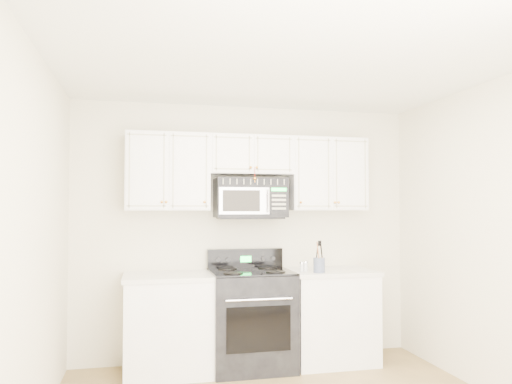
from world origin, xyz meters
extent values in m
cube|color=white|center=(0.00, 0.00, 2.60)|extent=(3.50, 3.50, 0.01)
cube|color=beige|center=(0.00, 1.75, 1.30)|extent=(3.50, 0.01, 2.60)
cube|color=beige|center=(0.00, -1.75, 1.30)|extent=(3.50, 0.01, 2.60)
cube|color=beige|center=(-1.75, 0.00, 1.30)|extent=(0.01, 3.50, 2.60)
cube|color=silver|center=(-0.80, 1.44, 0.44)|extent=(0.82, 0.63, 0.88)
cube|color=beige|center=(-0.80, 1.44, 0.90)|extent=(0.86, 0.65, 0.04)
cube|color=black|center=(-0.80, 1.48, 0.05)|extent=(0.82, 0.55, 0.10)
cube|color=silver|center=(0.80, 1.44, 0.44)|extent=(0.82, 0.63, 0.88)
cube|color=beige|center=(0.80, 1.44, 0.90)|extent=(0.86, 0.65, 0.04)
cube|color=black|center=(0.80, 1.48, 0.05)|extent=(0.82, 0.55, 0.10)
cube|color=black|center=(-0.02, 1.42, 0.46)|extent=(0.78, 0.67, 0.92)
cube|color=black|center=(-0.02, 1.08, 0.45)|extent=(0.59, 0.01, 0.41)
cylinder|color=silver|center=(-0.02, 1.05, 0.72)|extent=(0.61, 0.02, 0.02)
cube|color=black|center=(-0.02, 1.42, 0.93)|extent=(0.78, 0.67, 0.02)
cube|color=black|center=(-0.02, 1.71, 1.02)|extent=(0.78, 0.08, 0.20)
cube|color=#19FF47|center=(-0.02, 1.67, 1.02)|extent=(0.11, 0.00, 0.06)
cube|color=silver|center=(-0.82, 1.58, 1.90)|extent=(0.80, 0.33, 0.75)
cube|color=silver|center=(0.82, 1.58, 1.90)|extent=(0.80, 0.33, 0.75)
cube|color=silver|center=(0.00, 1.58, 2.08)|extent=(0.84, 0.33, 0.39)
sphere|color=orange|center=(-0.84, 1.40, 1.60)|extent=(0.03, 0.03, 0.03)
sphere|color=orange|center=(-0.48, 1.40, 1.60)|extent=(0.03, 0.03, 0.03)
sphere|color=orange|center=(0.48, 1.40, 1.60)|extent=(0.03, 0.03, 0.03)
sphere|color=orange|center=(0.84, 1.40, 1.60)|extent=(0.03, 0.03, 0.03)
sphere|color=orange|center=(-0.03, 1.40, 1.94)|extent=(0.03, 0.03, 0.03)
sphere|color=orange|center=(0.03, 1.40, 1.94)|extent=(0.03, 0.03, 0.03)
cylinder|color=red|center=(0.01, 1.40, 1.89)|extent=(0.01, 0.00, 0.10)
sphere|color=orange|center=(0.01, 1.40, 1.83)|extent=(0.03, 0.03, 0.03)
cube|color=black|center=(0.00, 1.57, 1.65)|extent=(0.71, 0.35, 0.39)
cube|color=#AFAA8F|center=(0.00, 1.40, 1.80)|extent=(0.69, 0.01, 0.07)
cube|color=#AFAFB6|center=(-0.09, 1.39, 1.61)|extent=(0.50, 0.01, 0.26)
cube|color=black|center=(-0.12, 1.39, 1.61)|extent=(0.37, 0.01, 0.21)
cube|color=black|center=(0.25, 1.39, 1.61)|extent=(0.19, 0.01, 0.26)
cube|color=#19FF47|center=(0.25, 1.38, 1.73)|extent=(0.15, 0.00, 0.03)
cylinder|color=silver|center=(0.14, 1.36, 1.61)|extent=(0.02, 0.02, 0.22)
cylinder|color=#4C5877|center=(0.62, 1.25, 0.99)|extent=(0.11, 0.11, 0.14)
cylinder|color=#9A6039|center=(0.65, 1.25, 1.06)|extent=(0.01, 0.01, 0.24)
cylinder|color=black|center=(0.60, 1.28, 1.07)|extent=(0.01, 0.01, 0.26)
cylinder|color=#9A6039|center=(0.60, 1.22, 1.08)|extent=(0.01, 0.01, 0.28)
cylinder|color=black|center=(0.65, 1.25, 1.06)|extent=(0.01, 0.01, 0.24)
cylinder|color=#BDBDBD|center=(0.51, 1.35, 0.96)|extent=(0.04, 0.04, 0.08)
cylinder|color=silver|center=(0.51, 1.35, 1.01)|extent=(0.04, 0.04, 0.02)
cylinder|color=#BDBDBD|center=(0.47, 1.35, 0.96)|extent=(0.04, 0.04, 0.08)
cylinder|color=silver|center=(0.47, 1.35, 1.01)|extent=(0.04, 0.04, 0.01)
camera|label=1|loc=(-1.05, -3.33, 1.54)|focal=35.00mm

